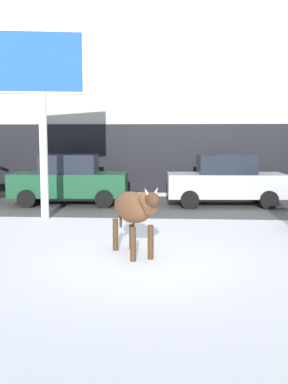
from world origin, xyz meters
TOP-DOWN VIEW (x-y plane):
  - ground_plane at (0.00, 0.00)m, footprint 120.00×120.00m
  - road_strip at (0.00, 7.99)m, footprint 60.00×5.60m
  - building_facade at (0.00, 13.50)m, footprint 44.00×6.10m
  - cow_brown at (-0.17, 0.75)m, footprint 1.27×1.86m
  - billboard at (-3.27, 4.91)m, footprint 2.52×0.62m
  - car_darkgreen_sedan at (-3.23, 8.02)m, footprint 4.29×2.16m
  - car_silver_sedan at (2.49, 8.18)m, footprint 4.29×2.16m
  - pedestrian_near_billboard at (-4.62, 10.74)m, footprint 0.36×0.24m
  - pedestrian_by_cars at (3.73, 10.74)m, footprint 0.36×0.24m
  - pedestrian_far_left at (1.89, 10.74)m, footprint 0.36×0.24m

SIDE VIEW (x-z plane):
  - ground_plane at x=0.00m, z-range 0.00..0.00m
  - road_strip at x=0.00m, z-range 0.00..0.01m
  - pedestrian_near_billboard at x=-4.62m, z-range 0.01..1.74m
  - pedestrian_by_cars at x=3.73m, z-range 0.01..1.74m
  - pedestrian_far_left at x=1.89m, z-range 0.01..1.74m
  - car_darkgreen_sedan at x=-3.23m, z-range -0.01..1.83m
  - car_silver_sedan at x=2.49m, z-range -0.01..1.83m
  - cow_brown at x=-0.17m, z-range 0.22..1.76m
  - billboard at x=-3.27m, z-range 1.53..7.09m
  - building_facade at x=0.00m, z-range -0.02..12.98m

